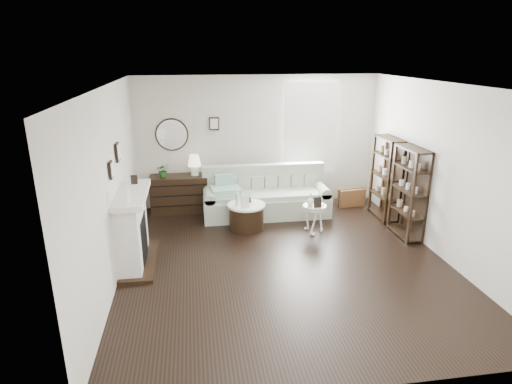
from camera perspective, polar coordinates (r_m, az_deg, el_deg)
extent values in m
plane|color=black|center=(6.84, 3.83, -9.12)|extent=(5.50, 5.50, 0.00)
plane|color=white|center=(6.09, 4.38, 14.05)|extent=(5.50, 5.50, 0.00)
plane|color=beige|center=(8.96, 0.24, 6.74)|extent=(5.00, 0.00, 5.00)
plane|color=beige|center=(3.89, 13.03, -9.74)|extent=(5.00, 0.00, 5.00)
plane|color=beige|center=(6.29, -18.73, 0.72)|extent=(0.00, 5.50, 5.50)
plane|color=beige|center=(7.29, 23.66, 2.48)|extent=(0.00, 5.50, 5.50)
cube|color=white|center=(9.12, 7.18, 8.41)|extent=(1.00, 0.02, 1.80)
cube|color=white|center=(9.07, 7.28, 8.34)|extent=(1.15, 0.02, 1.90)
cylinder|color=silver|center=(8.80, -11.16, 7.51)|extent=(0.60, 0.03, 0.60)
cube|color=black|center=(8.76, -5.62, 9.05)|extent=(0.20, 0.03, 0.26)
cube|color=white|center=(6.81, -16.24, -4.88)|extent=(0.34, 1.20, 1.10)
cube|color=black|center=(6.87, -15.88, -6.02)|extent=(0.30, 0.65, 0.70)
cube|color=white|center=(6.61, -16.24, -0.31)|extent=(0.44, 1.35, 0.08)
cube|color=black|center=(7.02, -15.20, -8.80)|extent=(0.50, 1.40, 0.05)
cylinder|color=white|center=(6.14, -16.86, -0.31)|extent=(0.08, 0.08, 0.22)
cube|color=black|center=(6.95, -15.93, 1.59)|extent=(0.10, 0.03, 0.14)
cube|color=black|center=(6.17, -18.77, 2.80)|extent=(0.03, 0.18, 0.24)
cube|color=black|center=(6.77, -17.97, 5.07)|extent=(0.03, 0.22, 0.28)
cube|color=black|center=(8.65, 16.95, 1.76)|extent=(0.30, 0.80, 1.60)
cylinder|color=tan|center=(8.51, 17.36, -0.53)|extent=(0.08, 0.08, 0.11)
cylinder|color=tan|center=(8.73, 16.66, 0.00)|extent=(0.08, 0.08, 0.11)
cylinder|color=tan|center=(8.94, 16.00, 0.49)|extent=(0.08, 0.08, 0.11)
cylinder|color=tan|center=(8.40, 17.61, 2.06)|extent=(0.08, 0.08, 0.11)
cylinder|color=tan|center=(8.61, 16.90, 2.52)|extent=(0.08, 0.08, 0.11)
cylinder|color=tan|center=(8.83, 16.22, 2.97)|extent=(0.08, 0.08, 0.11)
cylinder|color=tan|center=(8.30, 17.88, 4.71)|extent=(0.08, 0.08, 0.11)
cylinder|color=tan|center=(8.52, 17.15, 5.11)|extent=(0.08, 0.08, 0.11)
cylinder|color=tan|center=(8.74, 16.46, 5.49)|extent=(0.08, 0.08, 0.11)
cube|color=black|center=(7.89, 19.68, -0.10)|extent=(0.30, 0.80, 1.60)
cylinder|color=tan|center=(7.76, 20.17, -2.64)|extent=(0.08, 0.08, 0.11)
cylinder|color=tan|center=(7.97, 19.34, -2.01)|extent=(0.08, 0.08, 0.11)
cylinder|color=tan|center=(8.18, 18.54, -1.42)|extent=(0.08, 0.08, 0.11)
cylinder|color=tan|center=(7.64, 20.50, 0.16)|extent=(0.08, 0.08, 0.11)
cylinder|color=tan|center=(7.85, 19.64, 0.73)|extent=(0.08, 0.08, 0.11)
cylinder|color=tan|center=(8.06, 18.83, 1.26)|extent=(0.08, 0.08, 0.11)
cylinder|color=tan|center=(7.53, 20.83, 3.06)|extent=(0.08, 0.08, 0.11)
cylinder|color=tan|center=(7.74, 19.95, 3.55)|extent=(0.08, 0.08, 0.11)
cylinder|color=tan|center=(7.96, 19.12, 4.01)|extent=(0.08, 0.08, 0.11)
cube|color=#A3AD9B|center=(8.57, 1.34, -1.81)|extent=(2.48, 0.86, 0.40)
cube|color=#A3AD9B|center=(8.46, 1.39, -0.29)|extent=(2.15, 0.69, 0.10)
cube|color=#A3AD9B|center=(8.76, 0.99, 1.28)|extent=(2.48, 0.19, 0.76)
cube|color=#A3AD9B|center=(8.44, -6.22, -1.89)|extent=(0.21, 0.81, 0.50)
cube|color=#A3AD9B|center=(8.81, 8.59, -1.12)|extent=(0.21, 0.81, 0.50)
cube|color=#248762|center=(8.31, -4.11, 0.17)|extent=(0.60, 0.51, 0.14)
cube|color=brown|center=(9.30, 12.58, -0.71)|extent=(0.58, 0.24, 0.37)
cube|color=black|center=(8.84, -10.19, -0.23)|extent=(1.14, 0.47, 0.76)
cube|color=black|center=(8.66, -10.15, -1.82)|extent=(1.09, 0.01, 0.02)
cube|color=black|center=(8.59, -10.23, -0.51)|extent=(1.09, 0.01, 0.02)
cube|color=black|center=(8.53, -10.31, 0.82)|extent=(1.09, 0.01, 0.01)
imported|color=#1B5317|center=(8.66, -12.27, 2.85)|extent=(0.27, 0.24, 0.28)
cylinder|color=black|center=(7.91, -1.29, -3.40)|extent=(0.63, 0.63, 0.44)
cylinder|color=white|center=(7.82, -1.30, -1.77)|extent=(0.69, 0.69, 0.04)
cylinder|color=silver|center=(7.72, 7.81, -1.86)|extent=(0.42, 0.42, 0.03)
cylinder|color=white|center=(7.74, 7.80, -2.12)|extent=(0.43, 0.43, 0.02)
cylinder|color=white|center=(7.82, 7.73, -3.66)|extent=(0.03, 0.03, 0.49)
cylinder|color=silver|center=(7.68, -2.51, -0.83)|extent=(0.07, 0.07, 0.30)
cube|color=silver|center=(7.61, -1.50, -1.32)|extent=(0.17, 0.09, 0.22)
cube|color=black|center=(7.59, 8.22, -1.38)|extent=(0.14, 0.06, 0.19)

